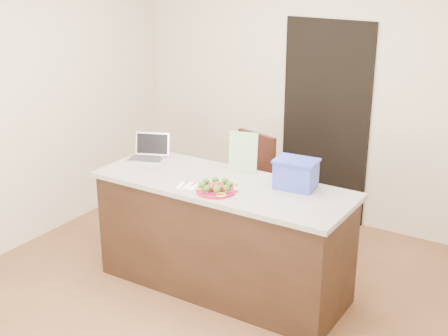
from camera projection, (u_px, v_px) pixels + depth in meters
The scene contains 16 objects.
ground at pixel (206, 300), 4.94m from camera, with size 4.00×4.00×0.00m, color brown.
room_shell at pixel (204, 101), 4.38m from camera, with size 4.00×4.00×4.00m.
doorway at pixel (325, 123), 6.12m from camera, with size 0.90×0.02×2.00m, color black.
island at pixel (223, 236), 4.98m from camera, with size 2.06×0.76×0.92m.
plate at pixel (216, 190), 4.64m from camera, with size 0.30×0.30×0.02m.
meatballs at pixel (216, 187), 4.62m from camera, with size 0.12×0.12×0.04m.
broccoli at pixel (216, 184), 4.62m from camera, with size 0.26×0.26×0.04m.
pepper_rings at pixel (216, 189), 4.63m from camera, with size 0.27×0.26×0.01m.
napkin at pixel (187, 186), 4.75m from camera, with size 0.14×0.14×0.01m, color white.
fork at pixel (186, 184), 4.76m from camera, with size 0.05×0.15×0.00m.
knife at pixel (189, 186), 4.72m from camera, with size 0.02×0.20×0.01m.
yogurt_bottle at pixel (236, 190), 4.59m from camera, with size 0.04×0.04×0.08m.
laptop at pixel (149, 152), 5.35m from camera, with size 0.36×0.34×0.21m.
leaflet at pixel (243, 152), 4.99m from camera, with size 0.23×0.00×0.33m, color silver.
blue_box at pixel (296, 174), 4.68m from camera, with size 0.33×0.25×0.23m.
chair at pixel (250, 181), 5.78m from camera, with size 0.55×0.56×1.02m.
Camera 1 is at (2.39, -3.55, 2.67)m, focal length 50.00 mm.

